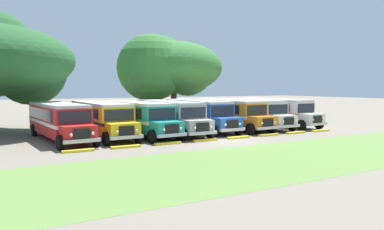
# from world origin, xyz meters

# --- Properties ---
(ground_plane) EXTENTS (220.00, 220.00, 0.00)m
(ground_plane) POSITION_xyz_m (0.00, 0.00, 0.00)
(ground_plane) COLOR slate
(foreground_grass_strip) EXTENTS (80.00, 9.06, 0.01)m
(foreground_grass_strip) POSITION_xyz_m (0.00, -7.30, 0.00)
(foreground_grass_strip) COLOR olive
(foreground_grass_strip) RESTS_ON ground_plane
(parked_bus_slot_0) EXTENTS (3.45, 10.96, 2.82)m
(parked_bus_slot_0) POSITION_xyz_m (-11.00, 6.61, 1.58)
(parked_bus_slot_0) COLOR red
(parked_bus_slot_0) RESTS_ON ground_plane
(parked_bus_slot_1) EXTENTS (3.01, 10.88, 2.82)m
(parked_bus_slot_1) POSITION_xyz_m (-7.66, 6.85, 1.58)
(parked_bus_slot_1) COLOR yellow
(parked_bus_slot_1) RESTS_ON ground_plane
(parked_bus_slot_2) EXTENTS (3.46, 10.96, 2.82)m
(parked_bus_slot_2) POSITION_xyz_m (-4.72, 6.29, 1.58)
(parked_bus_slot_2) COLOR teal
(parked_bus_slot_2) RESTS_ON ground_plane
(parked_bus_slot_3) EXTENTS (2.70, 10.84, 2.82)m
(parked_bus_slot_3) POSITION_xyz_m (-1.69, 6.27, 1.58)
(parked_bus_slot_3) COLOR #9E9993
(parked_bus_slot_3) RESTS_ON ground_plane
(parked_bus_slot_4) EXTENTS (2.83, 10.86, 2.82)m
(parked_bus_slot_4) POSITION_xyz_m (1.60, 6.94, 1.58)
(parked_bus_slot_4) COLOR #23519E
(parked_bus_slot_4) RESTS_ON ground_plane
(parked_bus_slot_5) EXTENTS (2.87, 10.86, 2.82)m
(parked_bus_slot_5) POSITION_xyz_m (4.78, 6.51, 1.58)
(parked_bus_slot_5) COLOR orange
(parked_bus_slot_5) RESTS_ON ground_plane
(parked_bus_slot_6) EXTENTS (2.95, 10.87, 2.82)m
(parked_bus_slot_6) POSITION_xyz_m (7.61, 6.68, 1.58)
(parked_bus_slot_6) COLOR silver
(parked_bus_slot_6) RESTS_ON ground_plane
(parked_bus_slot_7) EXTENTS (2.84, 10.86, 2.82)m
(parked_bus_slot_7) POSITION_xyz_m (10.96, 6.68, 1.58)
(parked_bus_slot_7) COLOR silver
(parked_bus_slot_7) RESTS_ON ground_plane
(curb_wheelstop_0) EXTENTS (2.00, 0.36, 0.15)m
(curb_wheelstop_0) POSITION_xyz_m (-10.88, 0.42, 0.07)
(curb_wheelstop_0) COLOR yellow
(curb_wheelstop_0) RESTS_ON ground_plane
(curb_wheelstop_1) EXTENTS (2.00, 0.36, 0.15)m
(curb_wheelstop_1) POSITION_xyz_m (-7.77, 0.42, 0.07)
(curb_wheelstop_1) COLOR yellow
(curb_wheelstop_1) RESTS_ON ground_plane
(curb_wheelstop_2) EXTENTS (2.00, 0.36, 0.15)m
(curb_wheelstop_2) POSITION_xyz_m (-4.66, 0.42, 0.07)
(curb_wheelstop_2) COLOR yellow
(curb_wheelstop_2) RESTS_ON ground_plane
(curb_wheelstop_3) EXTENTS (2.00, 0.36, 0.15)m
(curb_wheelstop_3) POSITION_xyz_m (-1.55, 0.42, 0.07)
(curb_wheelstop_3) COLOR yellow
(curb_wheelstop_3) RESTS_ON ground_plane
(curb_wheelstop_4) EXTENTS (2.00, 0.36, 0.15)m
(curb_wheelstop_4) POSITION_xyz_m (1.55, 0.42, 0.07)
(curb_wheelstop_4) COLOR yellow
(curb_wheelstop_4) RESTS_ON ground_plane
(curb_wheelstop_5) EXTENTS (2.00, 0.36, 0.15)m
(curb_wheelstop_5) POSITION_xyz_m (4.66, 0.42, 0.07)
(curb_wheelstop_5) COLOR yellow
(curb_wheelstop_5) RESTS_ON ground_plane
(curb_wheelstop_6) EXTENTS (2.00, 0.36, 0.15)m
(curb_wheelstop_6) POSITION_xyz_m (7.77, 0.42, 0.07)
(curb_wheelstop_6) COLOR yellow
(curb_wheelstop_6) RESTS_ON ground_plane
(curb_wheelstop_7) EXTENTS (2.00, 0.36, 0.15)m
(curb_wheelstop_7) POSITION_xyz_m (10.88, 0.42, 0.07)
(curb_wheelstop_7) COLOR yellow
(curb_wheelstop_7) RESTS_ON ground_plane
(broad_shade_tree) EXTENTS (13.94, 14.01, 11.15)m
(broad_shade_tree) POSITION_xyz_m (4.66, 19.84, 6.62)
(broad_shade_tree) COLOR brown
(broad_shade_tree) RESTS_ON ground_plane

